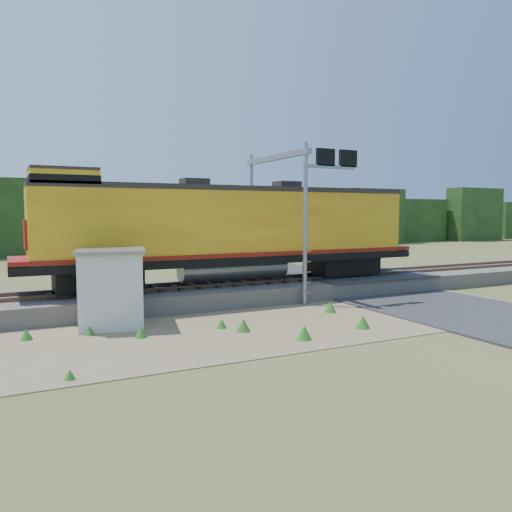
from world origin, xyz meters
TOP-DOWN VIEW (x-y plane):
  - ground at (0.00, 0.00)m, footprint 140.00×140.00m
  - ballast at (0.00, 6.00)m, footprint 70.00×5.00m
  - rails at (0.00, 6.00)m, footprint 70.00×1.54m
  - dirt_shoulder at (-2.00, 0.50)m, footprint 26.00×8.00m
  - road at (7.00, 0.74)m, footprint 7.00×66.00m
  - tree_line_north at (0.00, 38.00)m, footprint 130.00×3.00m
  - weed_clumps at (-3.50, 0.10)m, footprint 15.00×6.20m
  - locomotive at (-0.92, 6.00)m, footprint 19.77×3.01m
  - shed at (-7.07, 2.72)m, footprint 2.92×2.92m
  - signal_gantry at (2.08, 5.32)m, footprint 2.95×6.20m

SIDE VIEW (x-z plane):
  - ground at x=0.00m, z-range 0.00..0.00m
  - weed_clumps at x=-3.50m, z-range -0.28..0.28m
  - dirt_shoulder at x=-2.00m, z-range 0.00..0.03m
  - road at x=7.00m, z-range -0.34..0.52m
  - ballast at x=0.00m, z-range 0.00..0.80m
  - rails at x=0.00m, z-range 0.80..0.96m
  - shed at x=-7.07m, z-range 0.02..2.94m
  - tree_line_north at x=0.00m, z-range -0.18..6.32m
  - locomotive at x=-0.92m, z-range 0.93..6.03m
  - signal_gantry at x=2.08m, z-range 1.84..9.27m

